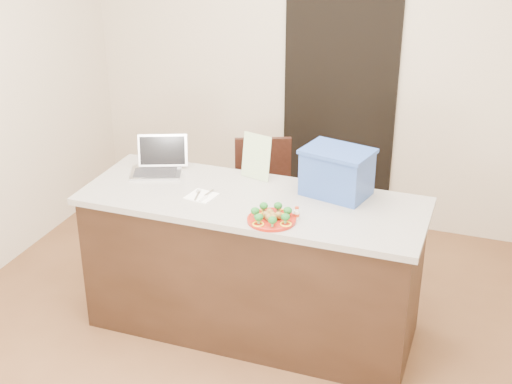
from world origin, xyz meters
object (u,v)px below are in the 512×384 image
(yogurt_bottle, at_px, (297,214))
(laptop, at_px, (159,162))
(chair, at_px, (258,194))
(plate, at_px, (272,219))
(napkin, at_px, (202,196))
(blue_box, at_px, (337,172))
(island, at_px, (252,265))

(yogurt_bottle, height_order, laptop, laptop)
(chair, bearing_deg, laptop, -145.23)
(plate, height_order, napkin, plate)
(napkin, xyz_separation_m, laptop, (-0.41, 0.27, 0.06))
(plate, bearing_deg, blue_box, 61.77)
(island, distance_m, plate, 0.56)
(yogurt_bottle, height_order, blue_box, blue_box)
(plate, distance_m, laptop, 1.00)
(plate, height_order, chair, plate)
(laptop, relative_size, blue_box, 0.84)
(laptop, distance_m, blue_box, 1.16)
(plate, distance_m, chair, 1.27)
(napkin, xyz_separation_m, chair, (0.02, 0.95, -0.40))
(chair, bearing_deg, blue_box, -64.24)
(napkin, height_order, blue_box, blue_box)
(island, height_order, plate, plate)
(island, relative_size, plate, 7.53)
(island, distance_m, blue_box, 0.79)
(island, relative_size, yogurt_bottle, 29.11)
(napkin, distance_m, chair, 1.03)
(laptop, distance_m, chair, 0.93)
(yogurt_bottle, distance_m, blue_box, 0.42)
(napkin, bearing_deg, chair, 88.60)
(island, distance_m, chair, 0.91)
(yogurt_bottle, bearing_deg, napkin, 172.36)
(plate, bearing_deg, island, 130.02)
(plate, distance_m, napkin, 0.52)
(plate, distance_m, yogurt_bottle, 0.15)
(plate, relative_size, laptop, 0.73)
(napkin, height_order, chair, napkin)
(laptop, bearing_deg, yogurt_bottle, -40.63)
(napkin, bearing_deg, yogurt_bottle, -7.64)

